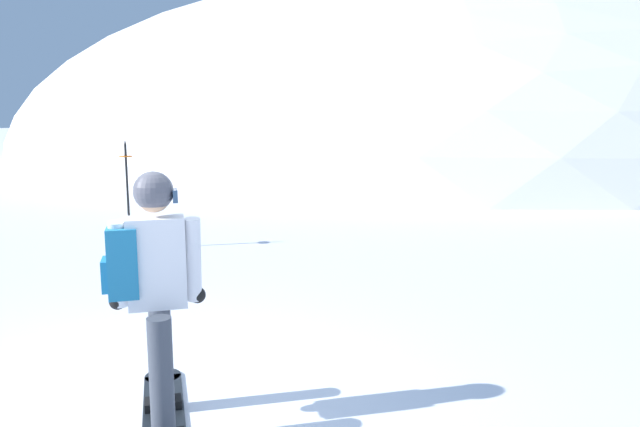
% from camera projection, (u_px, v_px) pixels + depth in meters
% --- Properties ---
extents(ridge_peak_main, '(41.70, 37.53, 17.80)m').
position_uv_depth(ridge_peak_main, '(405.00, 158.00, 32.14)').
color(ridge_peak_main, white).
rests_on(ridge_peak_main, ground).
extents(snowboarder_main, '(1.24, 1.51, 1.71)m').
position_uv_depth(snowboarder_main, '(153.00, 295.00, 3.73)').
color(snowboarder_main, black).
rests_on(snowboarder_main, ground).
extents(piste_marker_near, '(0.20, 0.20, 1.74)m').
position_uv_depth(piste_marker_near, '(127.00, 187.00, 9.16)').
color(piste_marker_near, black).
rests_on(piste_marker_near, ground).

